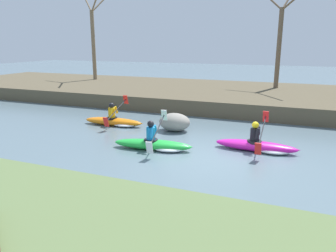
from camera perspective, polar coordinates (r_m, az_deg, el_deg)
name	(u,v)px	position (r m, az deg, el deg)	size (l,w,h in m)	color
ground_plane	(213,158)	(10.47, 7.84, -5.58)	(90.00, 90.00, 0.00)	slate
riverbank_far	(256,97)	(20.14, 15.06, 4.86)	(44.00, 9.33, 0.77)	brown
bare_tree_upstream	(94,37)	(25.98, -12.80, 14.94)	(3.71, 3.67, 6.75)	#7A664C
bare_tree_mid_upstream	(280,38)	(21.63, 18.95, 14.23)	(3.51, 3.47, 6.37)	brown
kayaker_lead	(259,145)	(11.38, 15.59, -3.28)	(2.77, 2.06, 1.20)	#C61999
kayaker_middle	(156,144)	(11.13, -2.17, -3.15)	(2.80, 2.07, 1.20)	green
kayaker_trailing	(116,121)	(14.50, -9.13, 0.85)	(2.79, 2.07, 1.20)	orange
boulder_midstream	(175,122)	(13.44, 1.15, 0.69)	(1.30, 1.02, 0.73)	gray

